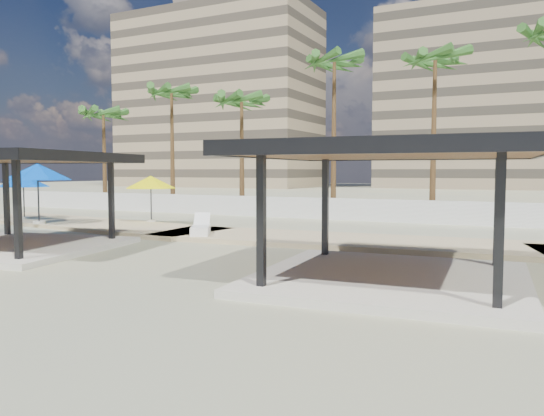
{
  "coord_description": "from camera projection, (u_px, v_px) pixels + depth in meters",
  "views": [
    {
      "loc": [
        8.05,
        -11.93,
        2.71
      ],
      "look_at": [
        -0.26,
        4.86,
        1.4
      ],
      "focal_mm": 35.0,
      "sensor_mm": 36.0,
      "label": 1
    }
  ],
  "objects": [
    {
      "name": "ground",
      "position": [
        201.0,
        271.0,
        14.42
      ],
      "size": [
        200.0,
        200.0,
        0.0
      ],
      "primitive_type": "plane",
      "color": "tan",
      "rests_on": "ground"
    },
    {
      "name": "promenade",
      "position": [
        357.0,
        240.0,
        20.38
      ],
      "size": [
        44.45,
        7.97,
        0.24
      ],
      "color": "#C6B284",
      "rests_on": "ground"
    },
    {
      "name": "boundary_wall",
      "position": [
        367.0,
        210.0,
        28.68
      ],
      "size": [
        56.0,
        0.3,
        1.2
      ],
      "primitive_type": "cube",
      "color": "silver",
      "rests_on": "ground"
    },
    {
      "name": "building_west",
      "position": [
        218.0,
        99.0,
        92.73
      ],
      "size": [
        34.0,
        16.0,
        32.4
      ],
      "color": "#937F60",
      "rests_on": "ground"
    },
    {
      "name": "building_mid",
      "position": [
        508.0,
        96.0,
        81.38
      ],
      "size": [
        38.0,
        16.0,
        30.4
      ],
      "color": "#847259",
      "rests_on": "ground"
    },
    {
      "name": "pavilion_central",
      "position": [
        391.0,
        200.0,
        12.8
      ],
      "size": [
        7.02,
        7.02,
        3.35
      ],
      "rotation": [
        0.0,
        0.0,
        0.06
      ],
      "color": "beige",
      "rests_on": "ground"
    },
    {
      "name": "pavilion_west",
      "position": [
        11.0,
        192.0,
        18.04
      ],
      "size": [
        7.64,
        7.64,
        3.33
      ],
      "rotation": [
        0.0,
        0.0,
        0.18
      ],
      "color": "beige",
      "rests_on": "ground"
    },
    {
      "name": "umbrella_a",
      "position": [
        38.0,
        172.0,
        25.27
      ],
      "size": [
        4.19,
        4.19,
        2.89
      ],
      "rotation": [
        0.0,
        0.0,
        -0.36
      ],
      "color": "beige",
      "rests_on": "promenade"
    },
    {
      "name": "umbrella_b",
      "position": [
        151.0,
        182.0,
        26.39
      ],
      "size": [
        3.38,
        3.38,
        2.29
      ],
      "rotation": [
        0.0,
        0.0,
        -0.4
      ],
      "color": "beige",
      "rests_on": "promenade"
    },
    {
      "name": "umbrella_f",
      "position": [
        23.0,
        181.0,
        27.89
      ],
      "size": [
        2.76,
        2.76,
        2.33
      ],
      "rotation": [
        0.0,
        0.0,
        -0.05
      ],
      "color": "beige",
      "rests_on": "promenade"
    },
    {
      "name": "lounger_a",
      "position": [
        201.0,
        229.0,
        21.37
      ],
      "size": [
        1.6,
        2.14,
        0.79
      ],
      "rotation": [
        0.0,
        0.0,
        2.09
      ],
      "color": "white",
      "rests_on": "promenade"
    },
    {
      "name": "palm_a",
      "position": [
        103.0,
        117.0,
        39.61
      ],
      "size": [
        3.0,
        3.0,
        7.79
      ],
      "color": "brown",
      "rests_on": "ground"
    },
    {
      "name": "palm_b",
      "position": [
        172.0,
        97.0,
        37.22
      ],
      "size": [
        3.0,
        3.0,
        9.04
      ],
      "color": "brown",
      "rests_on": "ground"
    },
    {
      "name": "palm_c",
      "position": [
        242.0,
        105.0,
        34.1
      ],
      "size": [
        3.0,
        3.0,
        8.05
      ],
      "color": "brown",
      "rests_on": "ground"
    },
    {
      "name": "palm_d",
      "position": [
        334.0,
        68.0,
        32.02
      ],
      "size": [
        3.0,
        3.0,
        10.13
      ],
      "color": "brown",
      "rests_on": "ground"
    },
    {
      "name": "palm_e",
      "position": [
        435.0,
        66.0,
        28.95
      ],
      "size": [
        3.0,
        3.0,
        9.62
      ],
      "color": "brown",
      "rests_on": "ground"
    }
  ]
}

